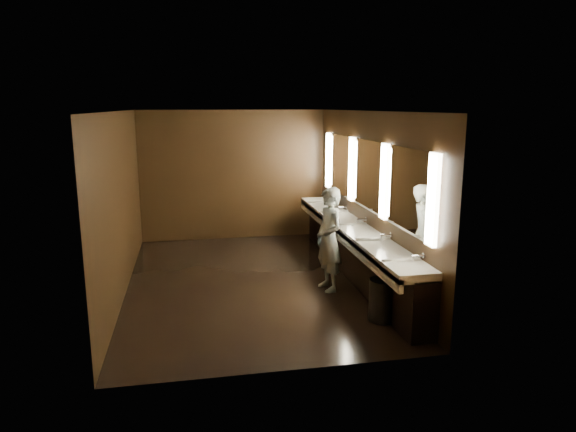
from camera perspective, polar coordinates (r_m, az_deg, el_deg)
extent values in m
plane|color=black|center=(8.66, -4.12, -7.31)|extent=(6.00, 6.00, 0.00)
cube|color=#2D2D2B|center=(8.17, -4.42, 11.55)|extent=(4.00, 6.00, 0.02)
cube|color=black|center=(11.25, -6.08, 4.51)|extent=(4.00, 0.02, 2.80)
cube|color=black|center=(5.41, -0.49, -3.73)|extent=(4.00, 0.02, 2.80)
cube|color=black|center=(8.32, -18.08, 1.29)|extent=(0.02, 6.00, 2.80)
cube|color=black|center=(8.76, 8.85, 2.27)|extent=(0.02, 6.00, 2.80)
cube|color=black|center=(8.92, 7.55, -4.07)|extent=(0.36, 5.40, 0.81)
cube|color=silver|center=(8.78, 7.04, -1.32)|extent=(0.55, 5.40, 0.12)
cube|color=silver|center=(8.73, 5.50, -1.90)|extent=(0.06, 5.40, 0.18)
cylinder|color=silver|center=(6.83, 14.24, -4.29)|extent=(0.18, 0.04, 0.04)
cylinder|color=silver|center=(7.81, 10.84, -2.09)|extent=(0.18, 0.04, 0.04)
cylinder|color=silver|center=(8.81, 8.21, -0.37)|extent=(0.18, 0.04, 0.04)
cylinder|color=silver|center=(9.83, 6.12, 0.99)|extent=(0.18, 0.04, 0.04)
cylinder|color=silver|center=(10.87, 4.43, 2.09)|extent=(0.18, 0.04, 0.04)
cube|color=white|center=(6.51, 15.81, 1.70)|extent=(0.06, 0.22, 1.15)
cube|color=white|center=(7.23, 13.09, 2.84)|extent=(0.03, 1.32, 1.15)
cube|color=white|center=(7.96, 10.67, 3.77)|extent=(0.06, 0.23, 1.15)
cube|color=white|center=(8.70, 8.83, 4.54)|extent=(0.03, 1.32, 1.15)
cube|color=white|center=(9.45, 7.11, 5.18)|extent=(0.06, 0.23, 1.15)
cube|color=white|center=(10.21, 5.80, 5.72)|extent=(0.03, 1.32, 1.15)
cube|color=white|center=(10.97, 4.52, 6.19)|extent=(0.06, 0.22, 1.15)
imported|color=#8DB6D2|center=(8.10, 4.57, -2.60)|extent=(0.50, 0.67, 1.65)
cylinder|color=black|center=(7.19, 10.46, -9.16)|extent=(0.39, 0.39, 0.58)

